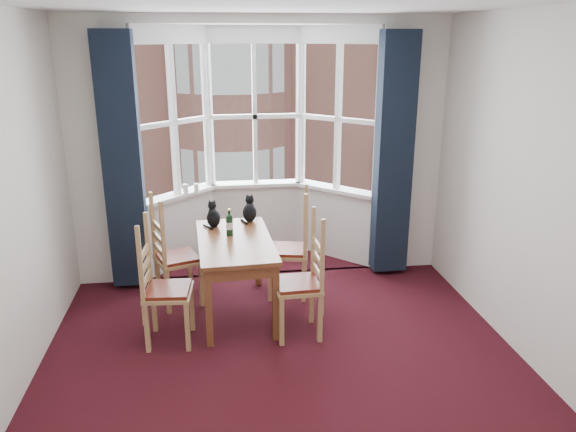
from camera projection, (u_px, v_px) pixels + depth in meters
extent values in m
plane|color=black|center=(290.00, 388.00, 4.32)|extent=(4.50, 4.50, 0.00)
plane|color=silver|center=(557.00, 204.00, 4.15)|extent=(0.00, 4.50, 4.50)
plane|color=silver|center=(388.00, 429.00, 1.77)|extent=(4.00, 0.00, 4.00)
cube|color=silver|center=(102.00, 156.00, 5.80)|extent=(0.70, 0.12, 2.80)
cube|color=silver|center=(409.00, 148.00, 6.22)|extent=(0.70, 0.12, 2.80)
cube|color=black|center=(123.00, 164.00, 5.67)|extent=(0.38, 0.22, 2.60)
cube|color=black|center=(394.00, 156.00, 6.04)|extent=(0.38, 0.22, 2.60)
cube|color=brown|center=(235.00, 241.00, 5.29)|extent=(0.75, 1.31, 0.04)
cube|color=brown|center=(209.00, 308.00, 4.80)|extent=(0.06, 0.06, 0.72)
cube|color=brown|center=(203.00, 258.00, 5.90)|extent=(0.06, 0.06, 0.72)
cube|color=brown|center=(276.00, 303.00, 4.90)|extent=(0.06, 0.06, 0.72)
cube|color=brown|center=(258.00, 254.00, 6.01)|extent=(0.06, 0.06, 0.72)
cube|color=tan|center=(168.00, 291.00, 4.85)|extent=(0.43, 0.45, 0.06)
cube|color=#5D1C0F|center=(168.00, 289.00, 4.84)|extent=(0.39, 0.41, 0.03)
cube|color=tan|center=(178.00, 258.00, 5.56)|extent=(0.52, 0.53, 0.06)
cube|color=#5D1C0F|center=(178.00, 257.00, 5.56)|extent=(0.47, 0.48, 0.03)
cube|color=tan|center=(297.00, 285.00, 4.97)|extent=(0.42, 0.43, 0.06)
cube|color=#5D1C0F|center=(297.00, 283.00, 4.96)|extent=(0.37, 0.39, 0.03)
cube|color=tan|center=(288.00, 251.00, 5.75)|extent=(0.47, 0.49, 0.06)
cube|color=#5D1C0F|center=(288.00, 249.00, 5.75)|extent=(0.43, 0.44, 0.03)
ellipsoid|color=black|center=(214.00, 218.00, 5.62)|extent=(0.16, 0.20, 0.18)
sphere|color=black|center=(212.00, 206.00, 5.64)|extent=(0.10, 0.10, 0.09)
cone|color=black|center=(210.00, 202.00, 5.62)|extent=(0.04, 0.04, 0.04)
cone|color=black|center=(214.00, 201.00, 5.63)|extent=(0.04, 0.04, 0.04)
ellipsoid|color=black|center=(250.00, 213.00, 5.78)|extent=(0.16, 0.20, 0.19)
sphere|color=black|center=(250.00, 200.00, 5.81)|extent=(0.10, 0.10, 0.09)
cone|color=black|center=(247.00, 196.00, 5.79)|extent=(0.04, 0.04, 0.04)
cone|color=black|center=(252.00, 196.00, 5.79)|extent=(0.04, 0.04, 0.04)
cylinder|color=black|center=(230.00, 226.00, 5.37)|extent=(0.07, 0.07, 0.19)
sphere|color=black|center=(229.00, 217.00, 5.34)|extent=(0.06, 0.06, 0.06)
cylinder|color=black|center=(229.00, 213.00, 5.33)|extent=(0.03, 0.03, 0.08)
cylinder|color=gold|center=(229.00, 210.00, 5.32)|extent=(0.03, 0.03, 0.02)
cylinder|color=silver|center=(230.00, 225.00, 5.36)|extent=(0.07, 0.07, 0.07)
cylinder|color=white|center=(186.00, 189.00, 6.38)|extent=(0.06, 0.06, 0.11)
cylinder|color=white|center=(196.00, 188.00, 6.42)|extent=(0.06, 0.06, 0.10)
plane|color=#333335|center=(221.00, 174.00, 36.57)|extent=(80.00, 80.00, 0.00)
cube|color=#9F6152|center=(227.00, 89.00, 17.45)|extent=(18.00, 6.00, 14.00)
cylinder|color=#9F6152|center=(230.00, 100.00, 14.62)|extent=(3.20, 3.20, 14.00)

